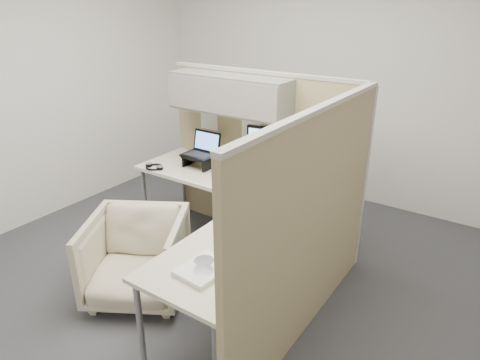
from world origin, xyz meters
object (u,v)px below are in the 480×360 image
Objects in this scene: desk at (234,204)px; keyboard at (266,192)px; office_chair at (136,254)px; monitor_left at (270,149)px.

keyboard reaches higher than desk.
office_chair is 1.15m from keyboard.
office_chair is (-0.49, -0.63, -0.31)m from desk.
keyboard reaches higher than office_chair.
monitor_left reaches higher than desk.
desk is 0.64m from monitor_left.
desk is 4.21× the size of keyboard.
office_chair reaches higher than desk.
desk is at bearing -100.03° from monitor_left.
monitor_left is (0.50, 1.18, 0.63)m from office_chair.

